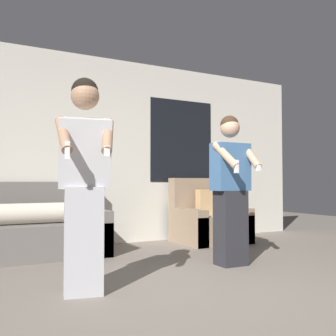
% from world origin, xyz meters
% --- Properties ---
extents(ground_plane, '(14.00, 14.00, 0.00)m').
position_xyz_m(ground_plane, '(0.00, 0.00, 0.00)').
color(ground_plane, slate).
extents(wall_back, '(6.98, 0.07, 2.70)m').
position_xyz_m(wall_back, '(0.02, 3.04, 1.35)').
color(wall_back, beige).
rests_on(wall_back, ground_plane).
extents(couch, '(2.12, 0.93, 0.89)m').
position_xyz_m(couch, '(-1.20, 2.55, 0.31)').
color(couch, slate).
rests_on(couch, ground_plane).
extents(armchair, '(0.97, 0.85, 0.95)m').
position_xyz_m(armchair, '(1.53, 2.53, 0.31)').
color(armchair, '#937A60').
rests_on(armchair, ground_plane).
extents(person_left, '(0.47, 0.56, 1.72)m').
position_xyz_m(person_left, '(-0.89, 0.66, 0.88)').
color(person_left, '#B2B2B7').
rests_on(person_left, ground_plane).
extents(person_right, '(0.46, 0.46, 1.61)m').
position_xyz_m(person_right, '(0.82, 1.02, 0.82)').
color(person_right, '#28282D').
rests_on(person_right, ground_plane).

